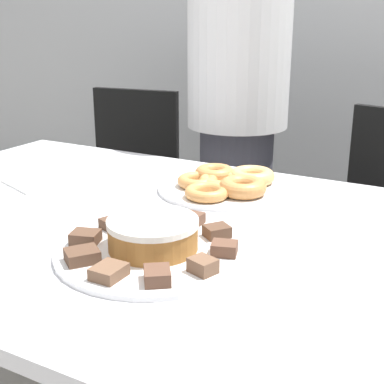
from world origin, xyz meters
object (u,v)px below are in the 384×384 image
Objects in this scene: office_chair_right at (377,250)px; plate_cake at (153,251)px; napkin at (34,183)px; frosted_cake at (153,234)px; office_chair_left at (123,201)px; plate_donuts at (220,189)px; person_standing at (238,109)px.

plate_cake is at bearing -91.45° from office_chair_right.
office_chair_right is at bearing 74.34° from plate_cake.
office_chair_right is 4.69× the size of napkin.
office_chair_right is 4.94× the size of frosted_cake.
office_chair_left reaches higher than plate_donuts.
plate_cake is at bearing -23.02° from napkin.
person_standing is at bearing 104.88° from plate_cake.
plate_cake is (-0.27, -0.98, 0.33)m from office_chair_right.
office_chair_right is (0.53, 0.00, -0.44)m from person_standing.
plate_donuts is 1.77× the size of napkin.
frosted_cake is at bearing 63.43° from plate_cake.
office_chair_right is 1.07m from plate_cake.
plate_cake is at bearing -59.12° from office_chair_left.
office_chair_left is 1.06m from office_chair_right.
plate_cake and plate_donuts have the same top height.
person_standing is at bearing -165.63° from office_chair_right.
person_standing is 1.86× the size of office_chair_left.
office_chair_left is 1.30m from plate_cake.
frosted_cake reaches higher than plate_cake.
office_chair_right reaches higher than frosted_cake.
office_chair_left is 0.87m from napkin.
office_chair_right is 0.73m from plate_donuts.
office_chair_left reaches higher than frosted_cake.
plate_cake is at bearing -82.33° from plate_donuts.
office_chair_left is 1.00× the size of office_chair_right.
office_chair_left and office_chair_right have the same top height.
plate_cake is at bearing -116.57° from frosted_cake.
plate_donuts is (-0.33, -0.56, 0.33)m from office_chair_right.
office_chair_left is 2.29× the size of plate_cake.
person_standing reaches higher than plate_donuts.
plate_cake is 0.04m from frosted_cake.
napkin is (-0.80, -0.76, 0.33)m from office_chair_right.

